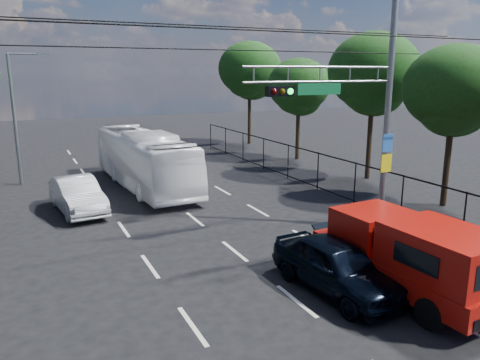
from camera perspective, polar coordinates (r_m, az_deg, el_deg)
lane_markings at (r=21.75m, az=-7.34°, el=-3.29°), size 6.12×38.00×0.01m
signal_mast at (r=18.15m, az=14.86°, el=9.96°), size 6.43×0.39×9.50m
streetlight_left at (r=27.95m, az=-25.50°, el=7.41°), size 2.09×0.22×7.08m
utility_wires at (r=16.08m, az=-2.04°, el=17.12°), size 22.00×5.04×0.74m
fence_right at (r=23.40m, az=12.02°, el=0.30°), size 0.06×34.03×2.00m
tree_right_b at (r=23.10m, az=24.62°, el=9.34°), size 4.50×4.50×7.31m
tree_right_c at (r=27.73m, az=15.94°, el=11.86°), size 5.10×5.10×8.29m
tree_right_d at (r=33.12m, az=7.20°, el=10.85°), size 4.32×4.32×7.02m
tree_right_e at (r=40.16m, az=1.18°, el=12.87°), size 5.28×5.28×8.58m
red_pickup at (r=13.96m, az=19.82°, el=-8.40°), size 2.43×6.01×2.20m
navy_hatchback at (r=13.67m, az=11.67°, el=-10.24°), size 2.11×4.54×1.50m
white_bus at (r=25.61m, az=-11.59°, el=2.50°), size 3.11×10.93×3.01m
white_van at (r=21.94m, az=-19.22°, el=-1.73°), size 2.14×4.79×1.53m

